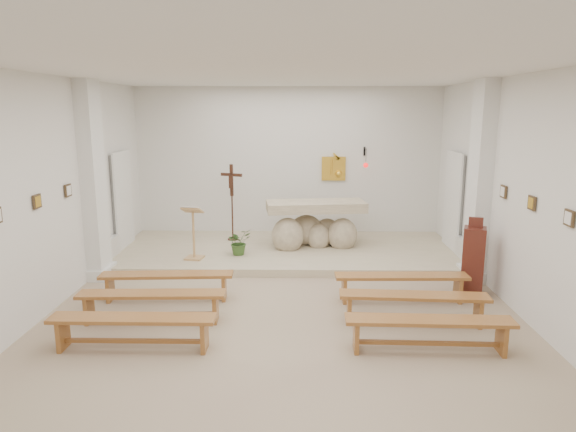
{
  "coord_description": "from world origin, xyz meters",
  "views": [
    {
      "loc": [
        0.2,
        -6.86,
        3.0
      ],
      "look_at": [
        0.06,
        1.6,
        1.23
      ],
      "focal_mm": 32.0,
      "sensor_mm": 36.0,
      "label": 1
    }
  ],
  "objects_px": {
    "lectern": "(193,233)",
    "bench_right_front": "(401,281)",
    "crucifix_stand": "(232,197)",
    "donation_pedestal": "(473,260)",
    "bench_left_front": "(167,280)",
    "bench_right_third": "(429,327)",
    "altar": "(314,227)",
    "bench_left_second": "(152,300)",
    "bench_left_third": "(133,325)",
    "bench_right_second": "(414,302)"
  },
  "relations": [
    {
      "from": "lectern",
      "to": "bench_right_front",
      "type": "relative_size",
      "value": 0.51
    },
    {
      "from": "crucifix_stand",
      "to": "donation_pedestal",
      "type": "bearing_deg",
      "value": -11.92
    },
    {
      "from": "crucifix_stand",
      "to": "bench_right_front",
      "type": "xyz_separation_m",
      "value": [
        3.08,
        -3.28,
        -0.79
      ]
    },
    {
      "from": "donation_pedestal",
      "to": "bench_left_front",
      "type": "xyz_separation_m",
      "value": [
        -4.96,
        -0.39,
        -0.24
      ]
    },
    {
      "from": "donation_pedestal",
      "to": "bench_right_third",
      "type": "bearing_deg",
      "value": -101.26
    },
    {
      "from": "altar",
      "to": "bench_right_front",
      "type": "xyz_separation_m",
      "value": [
        1.29,
        -2.78,
        -0.22
      ]
    },
    {
      "from": "bench_left_second",
      "to": "bench_right_third",
      "type": "distance_m",
      "value": 3.82
    },
    {
      "from": "crucifix_stand",
      "to": "bench_left_front",
      "type": "distance_m",
      "value": 3.43
    },
    {
      "from": "bench_right_front",
      "to": "altar",
      "type": "bearing_deg",
      "value": 113.65
    },
    {
      "from": "altar",
      "to": "donation_pedestal",
      "type": "height_order",
      "value": "donation_pedestal"
    },
    {
      "from": "bench_left_third",
      "to": "bench_right_third",
      "type": "height_order",
      "value": "same"
    },
    {
      "from": "lectern",
      "to": "donation_pedestal",
      "type": "relative_size",
      "value": 0.82
    },
    {
      "from": "bench_left_front",
      "to": "bench_left_second",
      "type": "distance_m",
      "value": 0.87
    },
    {
      "from": "bench_right_second",
      "to": "bench_right_third",
      "type": "distance_m",
      "value": 0.87
    },
    {
      "from": "altar",
      "to": "bench_right_third",
      "type": "distance_m",
      "value": 4.69
    },
    {
      "from": "crucifix_stand",
      "to": "donation_pedestal",
      "type": "xyz_separation_m",
      "value": [
        4.32,
        -2.89,
        -0.55
      ]
    },
    {
      "from": "lectern",
      "to": "bench_left_second",
      "type": "relative_size",
      "value": 0.51
    },
    {
      "from": "bench_left_front",
      "to": "bench_left_third",
      "type": "bearing_deg",
      "value": -93.08
    },
    {
      "from": "bench_right_second",
      "to": "altar",
      "type": "bearing_deg",
      "value": 112.71
    },
    {
      "from": "bench_left_front",
      "to": "bench_right_front",
      "type": "bearing_deg",
      "value": -3.08
    },
    {
      "from": "bench_right_second",
      "to": "bench_left_third",
      "type": "bearing_deg",
      "value": -163.65
    },
    {
      "from": "bench_right_front",
      "to": "bench_left_third",
      "type": "height_order",
      "value": "same"
    },
    {
      "from": "altar",
      "to": "donation_pedestal",
      "type": "xyz_separation_m",
      "value": [
        2.53,
        -2.38,
        0.01
      ]
    },
    {
      "from": "lectern",
      "to": "bench_right_front",
      "type": "xyz_separation_m",
      "value": [
        3.65,
        -1.79,
        -0.34
      ]
    },
    {
      "from": "donation_pedestal",
      "to": "lectern",
      "type": "bearing_deg",
      "value": -176.94
    },
    {
      "from": "donation_pedestal",
      "to": "bench_left_front",
      "type": "bearing_deg",
      "value": -156.47
    },
    {
      "from": "lectern",
      "to": "bench_left_third",
      "type": "bearing_deg",
      "value": -81.31
    },
    {
      "from": "bench_right_second",
      "to": "bench_right_third",
      "type": "relative_size",
      "value": 1.0
    },
    {
      "from": "bench_right_front",
      "to": "bench_right_second",
      "type": "xyz_separation_m",
      "value": [
        0.0,
        -0.87,
        0.0
      ]
    },
    {
      "from": "bench_right_third",
      "to": "lectern",
      "type": "bearing_deg",
      "value": 137.67
    },
    {
      "from": "altar",
      "to": "bench_left_second",
      "type": "relative_size",
      "value": 1.01
    },
    {
      "from": "bench_left_front",
      "to": "bench_right_third",
      "type": "bearing_deg",
      "value": -28.01
    },
    {
      "from": "altar",
      "to": "bench_left_second",
      "type": "height_order",
      "value": "altar"
    },
    {
      "from": "bench_left_third",
      "to": "donation_pedestal",
      "type": "bearing_deg",
      "value": 23.4
    },
    {
      "from": "bench_right_second",
      "to": "bench_left_third",
      "type": "xyz_separation_m",
      "value": [
        -3.72,
        -0.87,
        0.0
      ]
    },
    {
      "from": "bench_left_front",
      "to": "bench_right_third",
      "type": "relative_size",
      "value": 1.0
    },
    {
      "from": "lectern",
      "to": "donation_pedestal",
      "type": "xyz_separation_m",
      "value": [
        4.88,
        -1.39,
        -0.11
      ]
    },
    {
      "from": "bench_left_second",
      "to": "bench_right_third",
      "type": "height_order",
      "value": "same"
    },
    {
      "from": "altar",
      "to": "bench_left_third",
      "type": "height_order",
      "value": "altar"
    },
    {
      "from": "lectern",
      "to": "bench_right_second",
      "type": "xyz_separation_m",
      "value": [
        3.65,
        -2.65,
        -0.34
      ]
    },
    {
      "from": "bench_right_front",
      "to": "bench_left_second",
      "type": "xyz_separation_m",
      "value": [
        -3.72,
        -0.87,
        0.0
      ]
    },
    {
      "from": "altar",
      "to": "bench_right_second",
      "type": "distance_m",
      "value": 3.87
    },
    {
      "from": "altar",
      "to": "bench_left_third",
      "type": "relative_size",
      "value": 1.01
    },
    {
      "from": "lectern",
      "to": "bench_left_second",
      "type": "height_order",
      "value": "lectern"
    },
    {
      "from": "donation_pedestal",
      "to": "bench_right_front",
      "type": "bearing_deg",
      "value": -143.35
    },
    {
      "from": "bench_right_third",
      "to": "bench_right_front",
      "type": "bearing_deg",
      "value": 91.65
    },
    {
      "from": "donation_pedestal",
      "to": "altar",
      "type": "bearing_deg",
      "value": 155.64
    },
    {
      "from": "donation_pedestal",
      "to": "bench_right_second",
      "type": "height_order",
      "value": "donation_pedestal"
    },
    {
      "from": "bench_left_second",
      "to": "bench_right_third",
      "type": "xyz_separation_m",
      "value": [
        3.72,
        -0.87,
        0.0
      ]
    },
    {
      "from": "altar",
      "to": "bench_left_front",
      "type": "height_order",
      "value": "altar"
    }
  ]
}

